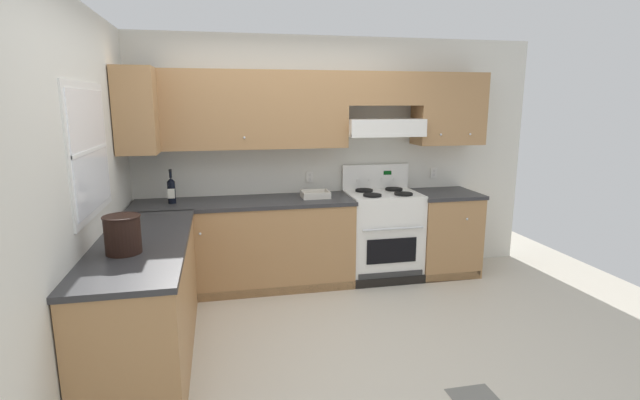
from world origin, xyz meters
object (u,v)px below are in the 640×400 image
wine_bottle (171,190)px  bowl (315,195)px  bucket (123,234)px  stove (382,234)px

wine_bottle → bowl: 1.42m
bucket → bowl: bearing=44.0°
stove → wine_bottle: size_ratio=3.59×
stove → wine_bottle: 2.23m
stove → bowl: 0.87m
wine_bottle → bucket: 1.55m
bowl → stove: bearing=-0.5°
stove → bowl: (-0.74, 0.01, 0.45)m
wine_bottle → bowl: wine_bottle is taller
stove → wine_bottle: bearing=179.5°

